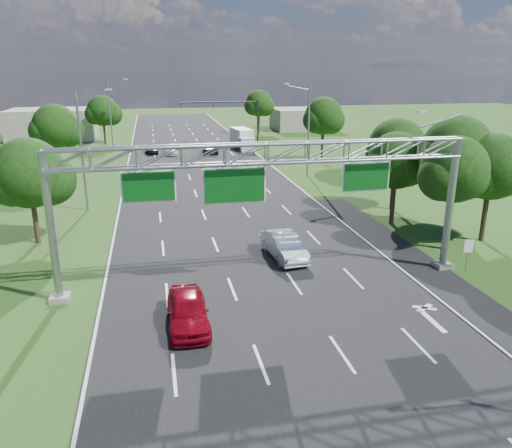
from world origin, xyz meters
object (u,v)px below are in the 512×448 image
object	(u,v)px
regulatory_sign	(468,249)
red_coupe	(188,311)
traffic_signal	(236,111)
silver_sedan	(284,246)
sign_gantry	(268,165)
box_truck	(242,139)

from	to	relation	value
regulatory_sign	red_coupe	xyz separation A→B (m)	(-16.92, -3.10, -0.70)
traffic_signal	silver_sedan	bearing A→B (deg)	-96.00
sign_gantry	traffic_signal	distance (m)	53.51
traffic_signal	box_truck	distance (m)	5.39
regulatory_sign	traffic_signal	size ratio (longest dim) A/B	0.17
red_coupe	box_truck	size ratio (longest dim) A/B	0.61
sign_gantry	box_truck	size ratio (longest dim) A/B	3.02
traffic_signal	box_truck	size ratio (longest dim) A/B	1.57
red_coupe	regulatory_sign	bearing A→B (deg)	10.60
traffic_signal	red_coupe	size ratio (longest dim) A/B	2.56
silver_sedan	box_truck	xyz separation A→B (m)	(5.54, 45.56, 0.57)
regulatory_sign	red_coupe	bearing A→B (deg)	-169.62
red_coupe	sign_gantry	bearing A→B (deg)	40.55
red_coupe	traffic_signal	bearing A→B (deg)	78.36
traffic_signal	red_coupe	world-z (taller)	traffic_signal
red_coupe	box_truck	distance (m)	54.72
traffic_signal	red_coupe	xyz separation A→B (m)	(-12.00, -57.12, -4.36)
box_truck	sign_gantry	bearing A→B (deg)	-105.59
regulatory_sign	red_coupe	world-z (taller)	regulatory_sign
silver_sedan	traffic_signal	bearing A→B (deg)	78.09
box_truck	red_coupe	bearing A→B (deg)	-109.97
traffic_signal	box_truck	xyz separation A→B (m)	(0.36, -3.82, -3.79)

